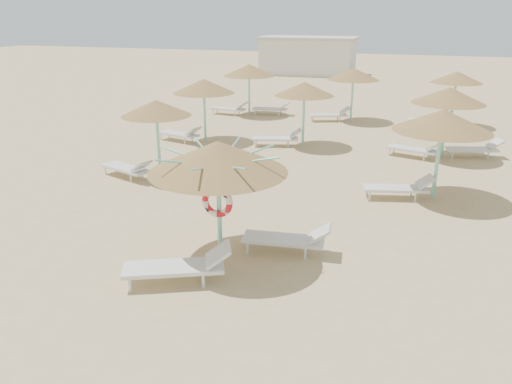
% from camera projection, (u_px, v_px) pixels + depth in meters
% --- Properties ---
extents(ground, '(120.00, 120.00, 0.00)m').
position_uv_depth(ground, '(236.00, 251.00, 11.83)').
color(ground, tan).
rests_on(ground, ground).
extents(main_palapa, '(3.06, 3.06, 2.75)m').
position_uv_depth(main_palapa, '(218.00, 157.00, 10.76)').
color(main_palapa, '#7FDDC8').
rests_on(main_palapa, ground).
extents(lounger_main_a, '(2.30, 1.53, 0.81)m').
position_uv_depth(lounger_main_a, '(181.00, 266.00, 10.34)').
color(lounger_main_a, silver).
rests_on(lounger_main_a, ground).
extents(lounger_main_b, '(2.11, 0.83, 0.75)m').
position_uv_depth(lounger_main_b, '(289.00, 239.00, 11.64)').
color(lounger_main_b, silver).
rests_on(lounger_main_b, ground).
extents(palapa_field, '(18.86, 14.02, 2.71)m').
position_uv_depth(palapa_field, '(377.00, 93.00, 19.77)').
color(palapa_field, '#7FDDC8').
rests_on(palapa_field, ground).
extents(service_hut, '(8.40, 4.40, 3.25)m').
position_uv_depth(service_hut, '(308.00, 56.00, 44.31)').
color(service_hut, silver).
rests_on(service_hut, ground).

